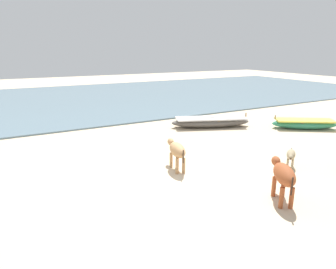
{
  "coord_description": "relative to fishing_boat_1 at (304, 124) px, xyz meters",
  "views": [
    {
      "loc": [
        -4.75,
        -8.17,
        3.98
      ],
      "look_at": [
        1.07,
        2.49,
        0.6
      ],
      "focal_mm": 32.82,
      "sensor_mm": 36.0,
      "label": 1
    }
  ],
  "objects": [
    {
      "name": "ground",
      "position": [
        -8.87,
        -2.0,
        -0.26
      ],
      "size": [
        80.0,
        80.0,
        0.0
      ],
      "primitive_type": "plane",
      "color": "beige"
    },
    {
      "name": "sea_water",
      "position": [
        -8.87,
        15.26,
        -0.22
      ],
      "size": [
        60.0,
        20.0,
        0.08
      ],
      "primitive_type": "cube",
      "color": "slate",
      "rests_on": "ground"
    },
    {
      "name": "fishing_boat_1",
      "position": [
        0.0,
        0.0,
        0.0
      ],
      "size": [
        3.27,
        2.62,
        0.68
      ],
      "rotation": [
        0.0,
        0.0,
        2.56
      ],
      "color": "#338C66",
      "rests_on": "ground"
    },
    {
      "name": "fishing_boat_2",
      "position": [
        -4.06,
        2.61,
        0.02
      ],
      "size": [
        4.25,
        2.54,
        0.72
      ],
      "rotation": [
        0.0,
        0.0,
        5.9
      ],
      "color": "#5B5651",
      "rests_on": "ground"
    },
    {
      "name": "cow_adult_tan",
      "position": [
        -8.65,
        -1.7,
        0.43
      ],
      "size": [
        0.61,
        1.47,
        0.96
      ],
      "rotation": [
        0.0,
        0.0,
        1.38
      ],
      "color": "tan",
      "rests_on": "ground"
    },
    {
      "name": "calf_near_dun",
      "position": [
        -5.13,
        -3.46,
        0.2
      ],
      "size": [
        0.87,
        0.75,
        0.64
      ],
      "rotation": [
        0.0,
        0.0,
        3.81
      ],
      "color": "tan",
      "rests_on": "ground"
    },
    {
      "name": "cow_second_adult_rust",
      "position": [
        -7.31,
        -5.01,
        0.49
      ],
      "size": [
        1.11,
        1.51,
        1.05
      ],
      "rotation": [
        0.0,
        0.0,
        1.02
      ],
      "color": "#9E4C28",
      "rests_on": "ground"
    }
  ]
}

